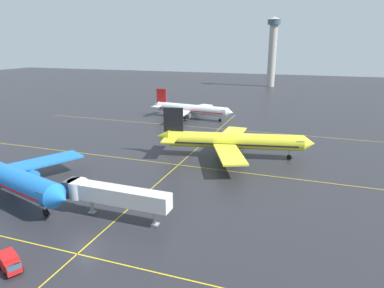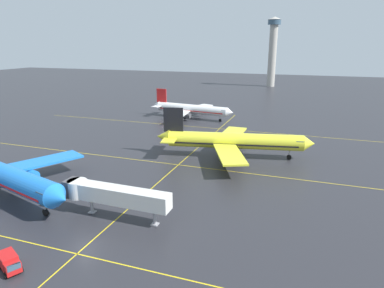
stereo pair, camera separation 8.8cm
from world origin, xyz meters
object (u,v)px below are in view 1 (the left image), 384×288
Objects in this scene: airliner_third_row at (191,109)px; control_tower at (273,47)px; airliner_second_row at (233,141)px; jet_bridge at (109,194)px; service_truck_red_van at (10,262)px.

control_tower is (16.63, 115.52, 21.91)m from airliner_third_row.
airliner_second_row reaches higher than jet_bridge.
jet_bridge is 195.08m from control_tower.
control_tower is at bearing 89.02° from jet_bridge.
airliner_third_row is 7.70× the size of service_truck_red_van.
airliner_second_row is at bearing 72.94° from service_truck_red_van.
service_truck_red_van is at bearing -84.52° from airliner_third_row.
service_truck_red_van is 212.06m from control_tower.
jet_bridge is 0.43× the size of control_tower.
control_tower reaches higher than jet_bridge.
airliner_third_row is 95.46m from service_truck_red_van.
airliner_second_row is at bearing -86.66° from control_tower.
airliner_third_row is 1.80× the size of jet_bridge.
jet_bridge is at bearing -108.30° from airliner_second_row.
control_tower reaches higher than airliner_third_row.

